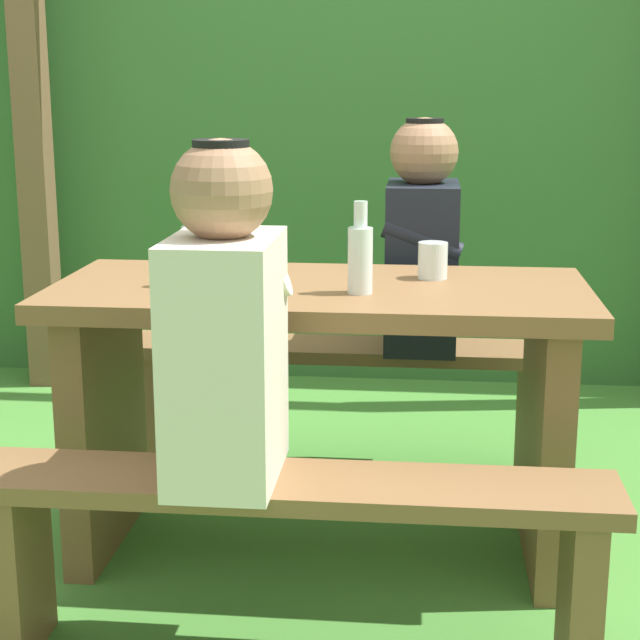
# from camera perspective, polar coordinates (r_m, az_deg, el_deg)

# --- Properties ---
(ground_plane) EXTENTS (12.00, 12.00, 0.00)m
(ground_plane) POSITION_cam_1_polar(r_m,az_deg,el_deg) (2.93, -0.00, -12.54)
(ground_plane) COLOR #438032
(hedge_backdrop) EXTENTS (6.40, 0.84, 2.04)m
(hedge_backdrop) POSITION_cam_1_polar(r_m,az_deg,el_deg) (4.74, 2.66, 10.15)
(hedge_backdrop) COLOR #34662E
(hedge_backdrop) RESTS_ON ground_plane
(pergola_post_left) EXTENTS (0.12, 0.12, 2.20)m
(pergola_post_left) POSITION_cam_1_polar(r_m,az_deg,el_deg) (4.40, -15.66, 10.52)
(pergola_post_left) COLOR brown
(pergola_post_left) RESTS_ON ground_plane
(picnic_table) EXTENTS (1.40, 0.64, 0.75)m
(picnic_table) POSITION_cam_1_polar(r_m,az_deg,el_deg) (2.75, -0.00, -2.96)
(picnic_table) COLOR brown
(picnic_table) RESTS_ON ground_plane
(bench_near) EXTENTS (1.40, 0.24, 0.44)m
(bench_near) POSITION_cam_1_polar(r_m,az_deg,el_deg) (2.28, -1.52, -11.64)
(bench_near) COLOR brown
(bench_near) RESTS_ON ground_plane
(bench_far) EXTENTS (1.40, 0.24, 0.44)m
(bench_far) POSITION_cam_1_polar(r_m,az_deg,el_deg) (3.35, 1.01, -3.38)
(bench_far) COLOR brown
(bench_far) RESTS_ON ground_plane
(person_white_shirt) EXTENTS (0.25, 0.35, 0.72)m
(person_white_shirt) POSITION_cam_1_polar(r_m,az_deg,el_deg) (2.16, -5.29, -0.33)
(person_white_shirt) COLOR silver
(person_white_shirt) RESTS_ON bench_near
(person_black_coat) EXTENTS (0.25, 0.35, 0.72)m
(person_black_coat) POSITION_cam_1_polar(r_m,az_deg,el_deg) (3.23, 5.68, 4.24)
(person_black_coat) COLOR black
(person_black_coat) RESTS_ON bench_far
(drinking_glass) EXTENTS (0.08, 0.08, 0.10)m
(drinking_glass) POSITION_cam_1_polar(r_m,az_deg,el_deg) (2.79, 6.27, 3.30)
(drinking_glass) COLOR silver
(drinking_glass) RESTS_ON picnic_table
(bottle_left) EXTENTS (0.07, 0.07, 0.21)m
(bottle_left) POSITION_cam_1_polar(r_m,az_deg,el_deg) (2.68, -6.95, 3.68)
(bottle_left) COLOR silver
(bottle_left) RESTS_ON picnic_table
(bottle_right) EXTENTS (0.06, 0.06, 0.23)m
(bottle_right) POSITION_cam_1_polar(r_m,az_deg,el_deg) (2.57, 2.24, 3.57)
(bottle_right) COLOR silver
(bottle_right) RESTS_ON picnic_table
(cell_phone) EXTENTS (0.13, 0.16, 0.01)m
(cell_phone) POSITION_cam_1_polar(r_m,az_deg,el_deg) (2.58, -3.86, 1.55)
(cell_phone) COLOR silver
(cell_phone) RESTS_ON picnic_table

